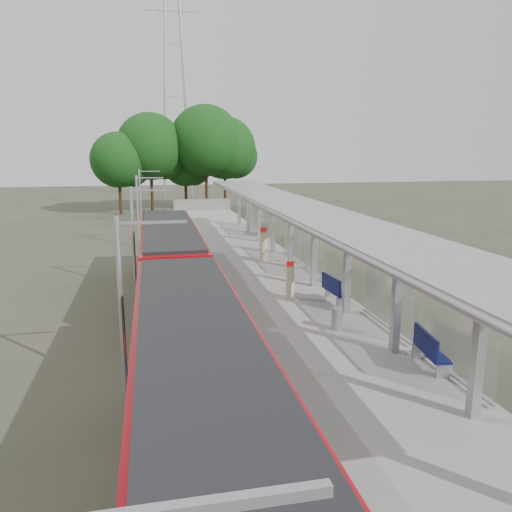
{
  "coord_description": "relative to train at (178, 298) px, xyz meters",
  "views": [
    {
      "loc": [
        -5.32,
        -7.56,
        7.25
      ],
      "look_at": [
        -0.52,
        15.15,
        2.3
      ],
      "focal_mm": 35.0,
      "sensor_mm": 36.0,
      "label": 1
    }
  ],
  "objects": [
    {
      "name": "train",
      "position": [
        0.0,
        0.0,
        0.0
      ],
      "size": [
        2.74,
        27.6,
        3.62
      ],
      "color": "black",
      "rests_on": "ground"
    },
    {
      "name": "tactile_strip",
      "position": [
        1.95,
        10.17,
        -1.04
      ],
      "size": [
        0.6,
        50.0,
        0.02
      ],
      "primitive_type": "cube",
      "color": "gold",
      "rests_on": "platform"
    },
    {
      "name": "end_fence",
      "position": [
        4.5,
        35.12,
        -0.45
      ],
      "size": [
        6.0,
        0.1,
        1.2
      ],
      "primitive_type": "cube",
      "color": "#9EA0A5",
      "rests_on": "platform"
    },
    {
      "name": "info_pillar_far",
      "position": [
        5.41,
        10.02,
        -0.21
      ],
      "size": [
        0.44,
        0.44,
        1.94
      ],
      "rotation": [
        0.0,
        0.0,
        0.19
      ],
      "color": "#C6BE90",
      "rests_on": "platform"
    },
    {
      "name": "tree_cluster",
      "position": [
        3.36,
        43.44,
        5.37
      ],
      "size": [
        19.39,
        10.34,
        12.53
      ],
      "color": "#382316",
      "rests_on": "ground"
    },
    {
      "name": "pylon",
      "position": [
        3.5,
        63.17,
        16.95
      ],
      "size": [
        8.0,
        4.0,
        38.0
      ],
      "primitive_type": null,
      "color": "#9EA0A5",
      "rests_on": "ground"
    },
    {
      "name": "litter_bin",
      "position": [
        5.44,
        -1.58,
        -0.65
      ],
      "size": [
        0.44,
        0.44,
        0.81
      ],
      "primitive_type": "cylinder",
      "rotation": [
        0.0,
        0.0,
        0.12
      ],
      "color": "#9EA0A5",
      "rests_on": "platform"
    },
    {
      "name": "platform",
      "position": [
        4.5,
        10.17,
        -1.55
      ],
      "size": [
        6.0,
        50.0,
        1.0
      ],
      "primitive_type": "cube",
      "color": "gray",
      "rests_on": "ground"
    },
    {
      "name": "catenary_masts",
      "position": [
        -1.72,
        9.17,
        0.86
      ],
      "size": [
        2.08,
        48.16,
        5.4
      ],
      "color": "#9EA0A5",
      "rests_on": "ground"
    },
    {
      "name": "bench_mid",
      "position": [
        6.44,
        1.38,
        -0.43
      ],
      "size": [
        0.65,
        1.75,
        1.17
      ],
      "rotation": [
        0.0,
        0.0,
        0.08
      ],
      "color": "#0E1249",
      "rests_on": "platform"
    },
    {
      "name": "bench_far",
      "position": [
        7.12,
        18.63,
        -0.57
      ],
      "size": [
        0.88,
        1.39,
        0.91
      ],
      "rotation": [
        0.0,
        0.0,
        -0.38
      ],
      "color": "#0E1249",
      "rests_on": "platform"
    },
    {
      "name": "bench_near",
      "position": [
        6.89,
        -5.16,
        -0.45
      ],
      "size": [
        0.76,
        1.73,
        1.15
      ],
      "rotation": [
        0.0,
        0.0,
        -0.15
      ],
      "color": "#0E1249",
      "rests_on": "platform"
    },
    {
      "name": "canopy",
      "position": [
        6.11,
        6.36,
        2.15
      ],
      "size": [
        3.27,
        38.0,
        3.66
      ],
      "color": "#9EA0A5",
      "rests_on": "platform"
    },
    {
      "name": "info_pillar_near",
      "position": [
        4.87,
        2.48,
        -0.35
      ],
      "size": [
        0.37,
        0.37,
        1.62
      ],
      "rotation": [
        0.0,
        0.0,
        0.14
      ],
      "color": "#C6BE90",
      "rests_on": "platform"
    },
    {
      "name": "trackbed",
      "position": [
        -0.0,
        10.17,
        -1.93
      ],
      "size": [
        3.0,
        70.0,
        0.24
      ],
      "primitive_type": "cube",
      "color": "#59544C",
      "rests_on": "ground"
    }
  ]
}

